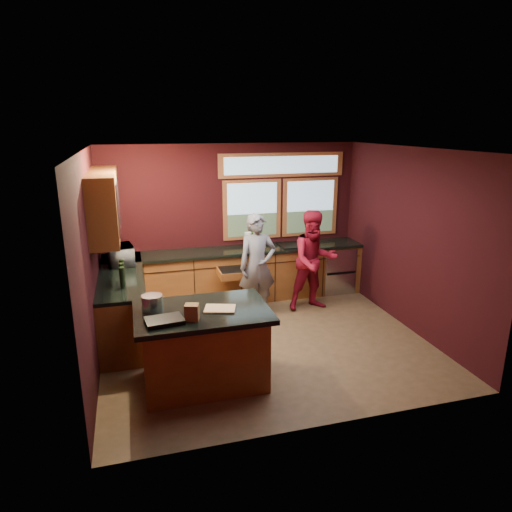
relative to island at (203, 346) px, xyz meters
name	(u,v)px	position (x,y,z in m)	size (l,w,h in m)	color
floor	(265,341)	(1.02, 0.84, -0.48)	(4.50, 4.50, 0.00)	brown
room_shell	(217,216)	(0.42, 1.17, 1.32)	(4.52, 4.02, 2.71)	black
back_counter	(248,274)	(1.22, 2.54, -0.01)	(4.50, 0.64, 0.93)	brown
left_counter	(122,303)	(-0.93, 1.69, -0.01)	(0.64, 2.30, 0.93)	brown
island	(203,346)	(0.00, 0.00, 0.00)	(1.55, 1.05, 0.95)	brown
person_grey	(257,266)	(1.17, 1.78, 0.36)	(0.61, 0.40, 1.68)	slate
person_red	(314,261)	(2.15, 1.80, 0.36)	(0.82, 0.64, 1.68)	maroon
microwave	(121,255)	(-0.90, 2.17, 0.60)	(0.53, 0.36, 0.29)	#999999
potted_plant	(254,238)	(1.33, 2.59, 0.62)	(0.30, 0.26, 0.33)	#999999
paper_towel	(248,240)	(1.21, 2.54, 0.59)	(0.12, 0.12, 0.28)	white
cutting_board	(220,309)	(0.20, -0.05, 0.48)	(0.35, 0.25, 0.02)	tan
stock_pot	(152,303)	(-0.55, 0.15, 0.56)	(0.24, 0.24, 0.18)	silver
paper_bag	(192,312)	(-0.15, -0.25, 0.56)	(0.15, 0.12, 0.18)	brown
black_tray	(164,321)	(-0.45, -0.25, 0.49)	(0.40, 0.28, 0.05)	black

